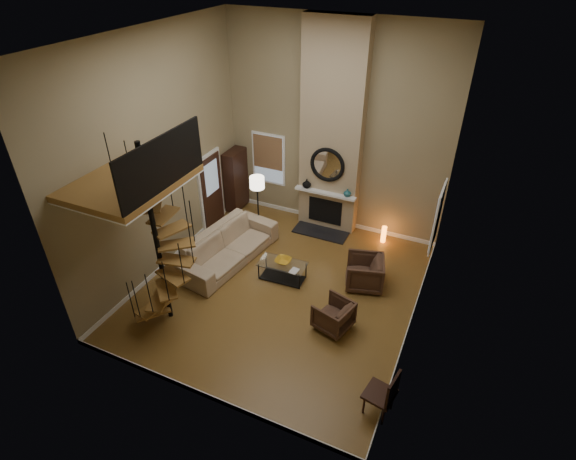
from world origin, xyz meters
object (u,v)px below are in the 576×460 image
at_px(armchair_far, 336,316).
at_px(accent_lamp, 384,234).
at_px(sofa, 228,246).
at_px(coffee_table, 282,269).
at_px(armchair_near, 368,273).
at_px(side_chair, 385,393).
at_px(hutch, 236,180).
at_px(floor_lamp, 257,187).

relative_size(armchair_far, accent_lamp, 1.53).
bearing_deg(sofa, coffee_table, -86.85).
bearing_deg(armchair_far, armchair_near, -171.19).
distance_m(armchair_near, coffee_table, 2.01).
xyz_separation_m(coffee_table, side_chair, (3.11, -2.58, 0.24)).
height_order(armchair_far, side_chair, side_chair).
relative_size(hutch, sofa, 0.62).
bearing_deg(hutch, side_chair, -41.21).
bearing_deg(accent_lamp, sofa, -145.05).
bearing_deg(armchair_far, floor_lamp, -113.72).
relative_size(armchair_near, floor_lamp, 0.50).
distance_m(sofa, accent_lamp, 4.14).
bearing_deg(coffee_table, floor_lamp, 133.02).
bearing_deg(floor_lamp, armchair_far, -39.35).
distance_m(floor_lamp, side_chair, 6.21).
relative_size(sofa, armchair_far, 4.04).
relative_size(sofa, armchair_near, 3.36).
relative_size(armchair_far, floor_lamp, 0.42).
relative_size(coffee_table, side_chair, 1.14).
height_order(hutch, coffee_table, hutch).
relative_size(armchair_near, armchair_far, 1.20).
bearing_deg(side_chair, armchair_far, 132.29).
xyz_separation_m(armchair_near, side_chair, (1.20, -3.20, 0.17)).
bearing_deg(armchair_near, hutch, -128.17).
bearing_deg(side_chair, coffee_table, 140.35).
bearing_deg(side_chair, accent_lamp, 104.40).
relative_size(coffee_table, floor_lamp, 0.68).
bearing_deg(accent_lamp, side_chair, -75.60).
xyz_separation_m(armchair_far, accent_lamp, (0.09, 3.55, -0.10)).
xyz_separation_m(hutch, floor_lamp, (1.21, -0.93, 0.46)).
bearing_deg(accent_lamp, floor_lamp, -163.42).
bearing_deg(hutch, coffee_table, -42.95).
xyz_separation_m(hutch, armchair_far, (4.37, -3.51, -0.60)).
bearing_deg(side_chair, floor_lamp, 137.83).
bearing_deg(sofa, floor_lamp, 2.70).
xyz_separation_m(armchair_far, floor_lamp, (-3.15, 2.59, 1.06)).
bearing_deg(floor_lamp, sofa, -95.74).
distance_m(armchair_far, coffee_table, 2.00).
height_order(accent_lamp, side_chair, side_chair).
bearing_deg(coffee_table, hutch, 137.05).
bearing_deg(coffee_table, accent_lamp, 54.37).
distance_m(sofa, floor_lamp, 1.74).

